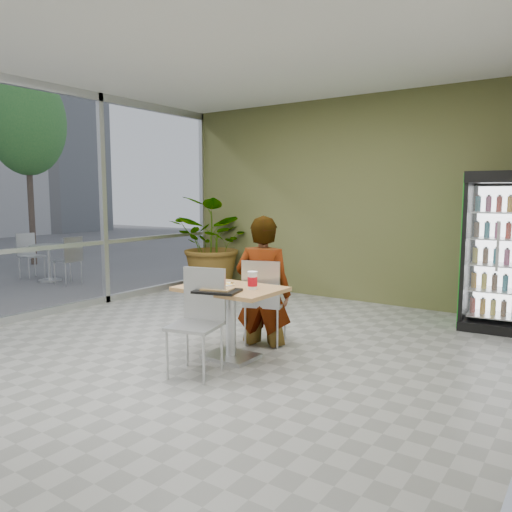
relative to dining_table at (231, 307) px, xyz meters
The scene contains 13 objects.
ground 0.62m from the dining_table, 157.86° to the right, with size 7.00×7.00×0.00m, color gray.
room_envelope 1.11m from the dining_table, 157.86° to the right, with size 6.00×7.00×3.20m, color silver, non-canonical shape.
storefront_frame 3.45m from the dining_table, behind, with size 0.10×7.00×3.20m, color #BCBEC1, non-canonical shape.
dining_table is the anchor object (origin of this frame).
chair_far 0.57m from the dining_table, 87.75° to the left, with size 0.54×0.55×0.97m.
chair_near 0.47m from the dining_table, 91.14° to the right, with size 0.53×0.53×0.99m.
seated_woman 0.61m from the dining_table, 90.88° to the left, with size 0.65×0.42×1.76m, color black.
pizza_plate 0.27m from the dining_table, 158.09° to the left, with size 0.31×0.30×0.03m.
soda_cup 0.39m from the dining_table, ahead, with size 0.10×0.10×0.18m.
napkin_stack 0.44m from the dining_table, 152.33° to the right, with size 0.16×0.16×0.02m, color white.
cafeteria_tray 0.38m from the dining_table, 77.62° to the right, with size 0.42×0.31×0.02m, color black.
beverage_fridge 3.52m from the dining_table, 53.48° to the left, with size 0.95×0.76×1.96m.
potted_plant 3.95m from the dining_table, 131.57° to the left, with size 1.48×1.28×1.65m, color #29682F.
Camera 1 is at (3.33, -3.84, 1.68)m, focal length 35.00 mm.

